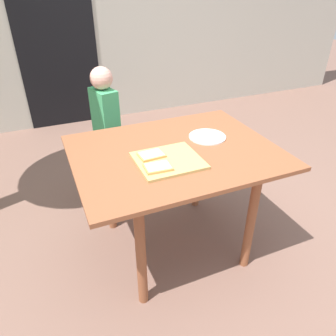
{
  "coord_description": "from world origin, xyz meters",
  "views": [
    {
      "loc": [
        -0.7,
        -1.53,
        1.65
      ],
      "look_at": [
        -0.05,
        0.0,
        0.64
      ],
      "focal_mm": 34.15,
      "sensor_mm": 36.0,
      "label": 1
    }
  ],
  "objects_px": {
    "pizza_slice_far_left": "(152,155)",
    "plate_white_right": "(207,137)",
    "child_left": "(106,124)",
    "dining_table": "(175,165)",
    "cutting_board": "(168,161)",
    "pizza_slice_near_left": "(158,167)"
  },
  "relations": [
    {
      "from": "pizza_slice_far_left",
      "to": "plate_white_right",
      "type": "height_order",
      "value": "pizza_slice_far_left"
    },
    {
      "from": "pizza_slice_far_left",
      "to": "plate_white_right",
      "type": "distance_m",
      "value": 0.44
    },
    {
      "from": "pizza_slice_far_left",
      "to": "child_left",
      "type": "relative_size",
      "value": 0.14
    },
    {
      "from": "pizza_slice_far_left",
      "to": "plate_white_right",
      "type": "relative_size",
      "value": 0.63
    },
    {
      "from": "dining_table",
      "to": "plate_white_right",
      "type": "xyz_separation_m",
      "value": [
        0.26,
        0.08,
        0.11
      ]
    },
    {
      "from": "cutting_board",
      "to": "pizza_slice_near_left",
      "type": "xyz_separation_m",
      "value": [
        -0.09,
        -0.07,
        0.02
      ]
    },
    {
      "from": "cutting_board",
      "to": "plate_white_right",
      "type": "height_order",
      "value": "cutting_board"
    },
    {
      "from": "cutting_board",
      "to": "child_left",
      "type": "xyz_separation_m",
      "value": [
        -0.13,
        0.98,
        -0.15
      ]
    },
    {
      "from": "pizza_slice_near_left",
      "to": "dining_table",
      "type": "bearing_deg",
      "value": 45.21
    },
    {
      "from": "plate_white_right",
      "to": "pizza_slice_far_left",
      "type": "bearing_deg",
      "value": -164.3
    },
    {
      "from": "cutting_board",
      "to": "pizza_slice_far_left",
      "type": "relative_size",
      "value": 2.4
    },
    {
      "from": "plate_white_right",
      "to": "child_left",
      "type": "distance_m",
      "value": 0.94
    },
    {
      "from": "child_left",
      "to": "dining_table",
      "type": "bearing_deg",
      "value": -75.71
    },
    {
      "from": "cutting_board",
      "to": "pizza_slice_far_left",
      "type": "xyz_separation_m",
      "value": [
        -0.07,
        0.07,
        0.02
      ]
    },
    {
      "from": "cutting_board",
      "to": "plate_white_right",
      "type": "bearing_deg",
      "value": 28.34
    },
    {
      "from": "plate_white_right",
      "to": "pizza_slice_near_left",
      "type": "bearing_deg",
      "value": -149.57
    },
    {
      "from": "pizza_slice_far_left",
      "to": "plate_white_right",
      "type": "bearing_deg",
      "value": 15.7
    },
    {
      "from": "cutting_board",
      "to": "child_left",
      "type": "relative_size",
      "value": 0.33
    },
    {
      "from": "pizza_slice_far_left",
      "to": "pizza_slice_near_left",
      "type": "bearing_deg",
      "value": -96.23
    },
    {
      "from": "pizza_slice_near_left",
      "to": "pizza_slice_far_left",
      "type": "relative_size",
      "value": 1.0
    },
    {
      "from": "cutting_board",
      "to": "pizza_slice_far_left",
      "type": "height_order",
      "value": "pizza_slice_far_left"
    },
    {
      "from": "dining_table",
      "to": "pizza_slice_near_left",
      "type": "relative_size",
      "value": 8.09
    }
  ]
}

